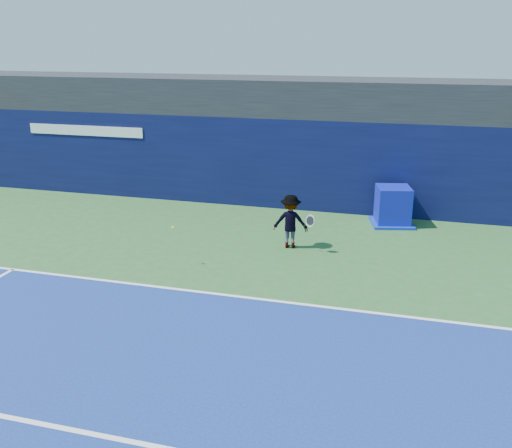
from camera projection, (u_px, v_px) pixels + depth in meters
name	position (u px, v px, depth m)	size (l,w,h in m)	color
ground	(142.00, 361.00, 10.14)	(80.00, 80.00, 0.00)	#2C5C29
baseline	(201.00, 292.00, 12.89)	(24.00, 0.10, 0.01)	white
service_line	(80.00, 432.00, 8.30)	(24.00, 0.10, 0.01)	white
stadium_band	(286.00, 96.00, 19.57)	(36.00, 3.00, 1.20)	black
back_wall_assembly	(279.00, 162.00, 19.30)	(36.00, 1.03, 3.00)	#090E36
equipment_cart	(393.00, 207.00, 17.50)	(1.48, 1.48, 1.18)	#0B12A1
tennis_player	(291.00, 221.00, 15.48)	(1.23, 0.71, 1.48)	silver
tennis_ball	(173.00, 228.00, 14.15)	(0.07, 0.07, 0.07)	#BFE419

